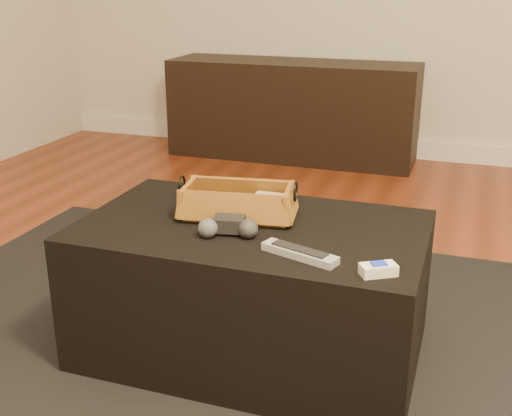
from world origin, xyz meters
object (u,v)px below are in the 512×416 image
(media_cabinet, at_px, (292,110))
(ottoman, at_px, (252,289))
(game_controller, at_px, (228,227))
(cream_gadget, at_px, (378,269))
(tv_remote, at_px, (231,211))
(wicker_basket, at_px, (238,204))
(silver_remote, at_px, (300,253))

(media_cabinet, height_order, ottoman, media_cabinet)
(game_controller, xyz_separation_m, cream_gadget, (0.43, -0.11, -0.01))
(tv_remote, distance_m, wicker_basket, 0.03)
(ottoman, distance_m, silver_remote, 0.34)
(silver_remote, height_order, cream_gadget, cream_gadget)
(media_cabinet, height_order, tv_remote, media_cabinet)
(ottoman, height_order, tv_remote, tv_remote)
(wicker_basket, xyz_separation_m, game_controller, (0.03, -0.15, -0.01))
(media_cabinet, relative_size, cream_gadget, 15.93)
(tv_remote, bearing_deg, game_controller, -87.13)
(ottoman, bearing_deg, media_cabinet, 103.13)
(ottoman, bearing_deg, silver_remote, -42.44)
(tv_remote, xyz_separation_m, silver_remote, (0.27, -0.21, -0.01))
(wicker_basket, xyz_separation_m, silver_remote, (0.25, -0.22, -0.03))
(wicker_basket, bearing_deg, game_controller, -79.38)
(ottoman, bearing_deg, tv_remote, 157.35)
(wicker_basket, bearing_deg, tv_remote, -134.17)
(silver_remote, distance_m, cream_gadget, 0.21)
(tv_remote, xyz_separation_m, cream_gadget, (0.48, -0.25, -0.01))
(media_cabinet, relative_size, game_controller, 8.91)
(ottoman, bearing_deg, game_controller, -107.32)
(tv_remote, xyz_separation_m, wicker_basket, (0.02, 0.02, 0.02))
(media_cabinet, distance_m, silver_remote, 2.56)
(tv_remote, distance_m, silver_remote, 0.34)
(media_cabinet, xyz_separation_m, cream_gadget, (0.93, -2.49, 0.14))
(wicker_basket, xyz_separation_m, cream_gadget, (0.46, -0.26, -0.03))
(ottoman, distance_m, cream_gadget, 0.51)
(media_cabinet, xyz_separation_m, wicker_basket, (0.47, -2.22, 0.17))
(tv_remote, height_order, cream_gadget, cream_gadget)
(media_cabinet, distance_m, ottoman, 2.33)
(media_cabinet, relative_size, wicker_basket, 4.22)
(media_cabinet, distance_m, tv_remote, 2.29)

